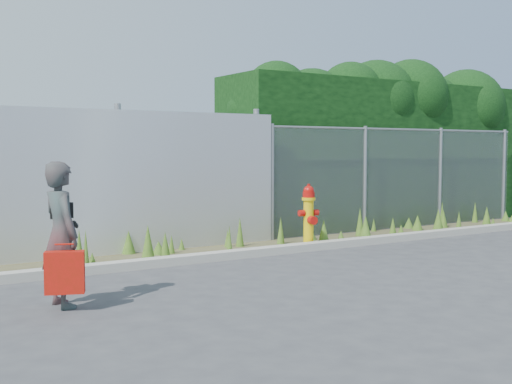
{
  "coord_description": "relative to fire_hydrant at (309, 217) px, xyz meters",
  "views": [
    {
      "loc": [
        -5.18,
        -6.27,
        1.61
      ],
      "look_at": [
        -0.3,
        1.4,
        1.0
      ],
      "focal_mm": 45.0,
      "sensor_mm": 36.0,
      "label": 1
    }
  ],
  "objects": [
    {
      "name": "ground",
      "position": [
        -1.14,
        -2.05,
        -0.51
      ],
      "size": [
        80.0,
        80.0,
        0.0
      ],
      "primitive_type": "plane",
      "color": "#3C3C3F",
      "rests_on": "ground"
    },
    {
      "name": "curb",
      "position": [
        -1.14,
        -0.25,
        -0.45
      ],
      "size": [
        16.0,
        0.22,
        0.12
      ],
      "primitive_type": "cube",
      "color": "#A39E93",
      "rests_on": "ground"
    },
    {
      "name": "weed_strip",
      "position": [
        -0.29,
        0.37,
        -0.38
      ],
      "size": [
        16.0,
        1.32,
        0.55
      ],
      "color": "#4B452B",
      "rests_on": "ground"
    },
    {
      "name": "corrugated_fence",
      "position": [
        -4.38,
        0.96,
        0.6
      ],
      "size": [
        8.5,
        0.21,
        2.3
      ],
      "color": "silver",
      "rests_on": "ground"
    },
    {
      "name": "chainlink_fence",
      "position": [
        3.11,
        0.95,
        0.53
      ],
      "size": [
        6.5,
        0.07,
        2.05
      ],
      "color": "gray",
      "rests_on": "ground"
    },
    {
      "name": "hedge",
      "position": [
        3.48,
        1.97,
        1.5
      ],
      "size": [
        7.33,
        2.03,
        3.57
      ],
      "color": "black",
      "rests_on": "ground"
    },
    {
      "name": "fire_hydrant",
      "position": [
        0.0,
        0.0,
        0.0
      ],
      "size": [
        0.35,
        0.31,
        1.04
      ],
      "rotation": [
        0.0,
        0.0,
        -0.14
      ],
      "color": "yellow",
      "rests_on": "ground"
    },
    {
      "name": "woman",
      "position": [
        -4.51,
        -1.79,
        0.24
      ],
      "size": [
        0.41,
        0.58,
        1.49
      ],
      "primitive_type": "imported",
      "rotation": [
        0.0,
        0.0,
        1.68
      ],
      "color": "#0E5856",
      "rests_on": "ground"
    },
    {
      "name": "red_tote_bag",
      "position": [
        -4.56,
        -2.04,
        -0.11
      ],
      "size": [
        0.38,
        0.14,
        0.5
      ],
      "rotation": [
        0.0,
        0.0,
        -0.38
      ],
      "color": "#9D1709"
    },
    {
      "name": "black_shoulder_bag",
      "position": [
        -4.45,
        -1.61,
        0.46
      ],
      "size": [
        0.22,
        0.09,
        0.17
      ],
      "rotation": [
        0.0,
        0.0,
        0.29
      ],
      "color": "black"
    }
  ]
}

